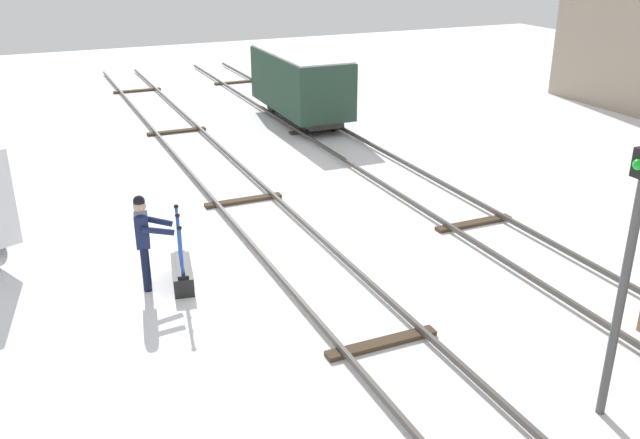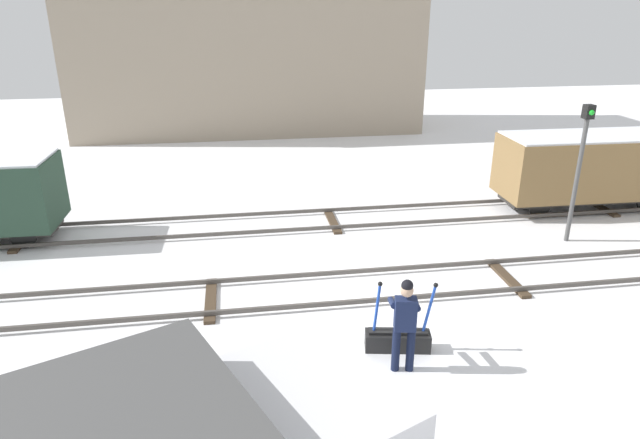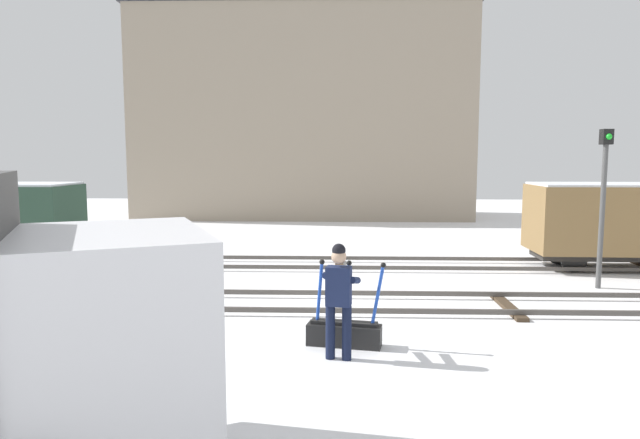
{
  "view_description": "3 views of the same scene",
  "coord_description": "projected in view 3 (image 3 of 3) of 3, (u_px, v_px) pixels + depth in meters",
  "views": [
    {
      "loc": [
        11.82,
        -4.8,
        6.13
      ],
      "look_at": [
        -0.02,
        0.5,
        0.77
      ],
      "focal_mm": 38.98,
      "sensor_mm": 36.0,
      "label": 1
    },
    {
      "loc": [
        -2.78,
        -11.17,
        6.26
      ],
      "look_at": [
        -0.89,
        1.05,
        1.41
      ],
      "focal_mm": 31.34,
      "sensor_mm": 36.0,
      "label": 2
    },
    {
      "loc": [
        0.0,
        -11.5,
        3.15
      ],
      "look_at": [
        -0.5,
        2.76,
        1.54
      ],
      "focal_mm": 31.46,
      "sensor_mm": 36.0,
      "label": 3
    }
  ],
  "objects": [
    {
      "name": "switch_lever_frame",
      "position": [
        344.0,
        331.0,
        9.37
      ],
      "size": [
        1.32,
        0.57,
        1.45
      ],
      "rotation": [
        0.0,
        0.0,
        -0.18
      ],
      "color": "black",
      "rests_on": "ground_plane"
    },
    {
      "name": "ground_plane",
      "position": [
        339.0,
        307.0,
        11.78
      ],
      "size": [
        60.0,
        60.0,
        0.0
      ],
      "primitive_type": "plane",
      "color": "white"
    },
    {
      "name": "rail_worker",
      "position": [
        339.0,
        294.0,
        8.67
      ],
      "size": [
        0.63,
        0.75,
        1.83
      ],
      "rotation": [
        0.0,
        0.0,
        -0.18
      ],
      "color": "#111831",
      "rests_on": "ground_plane"
    },
    {
      "name": "perched_bird_roof_right",
      "position": [
        332.0,
        5.0,
        28.25
      ],
      "size": [
        0.28,
        0.23,
        0.13
      ],
      "rotation": [
        0.0,
        0.0,
        5.72
      ],
      "color": "#333338",
      "rests_on": "apartment_building"
    },
    {
      "name": "apartment_building",
      "position": [
        303.0,
        114.0,
        29.19
      ],
      "size": [
        17.24,
        5.34,
        10.71
      ],
      "color": "gray",
      "rests_on": "ground_plane"
    },
    {
      "name": "signal_post",
      "position": [
        603.0,
        192.0,
        13.22
      ],
      "size": [
        0.24,
        0.32,
        3.79
      ],
      "color": "#4C4C4C",
      "rests_on": "ground_plane"
    },
    {
      "name": "perched_bird_roof_left",
      "position": [
        303.0,
        2.0,
        27.72
      ],
      "size": [
        0.28,
        0.16,
        0.13
      ],
      "rotation": [
        0.0,
        0.0,
        6.1
      ],
      "color": "#514C47",
      "rests_on": "apartment_building"
    },
    {
      "name": "freight_car_mid_siding",
      "position": [
        635.0,
        220.0,
        15.62
      ],
      "size": [
        5.64,
        2.12,
        2.41
      ],
      "rotation": [
        0.0,
        0.0,
        -0.02
      ],
      "color": "#2D2B28",
      "rests_on": "ground_plane"
    },
    {
      "name": "track_main_line",
      "position": [
        339.0,
        302.0,
        11.77
      ],
      "size": [
        44.0,
        1.94,
        0.18
      ],
      "color": "#4C4742",
      "rests_on": "ground_plane"
    },
    {
      "name": "track_siding_near",
      "position": [
        339.0,
        263.0,
        16.05
      ],
      "size": [
        44.0,
        1.94,
        0.18
      ],
      "color": "#4C4742",
      "rests_on": "ground_plane"
    }
  ]
}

